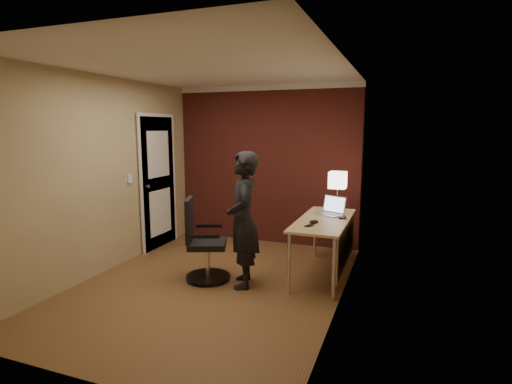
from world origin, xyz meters
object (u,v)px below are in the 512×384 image
desk (330,230)px  mouse (314,222)px  laptop (331,209)px  phone (309,226)px  desk_lamp (338,181)px  office_chair (202,245)px  person (243,220)px  wallet (342,217)px

desk → mouse: 0.34m
laptop → phone: (-0.13, -0.74, -0.06)m
phone → laptop: bearing=104.6°
mouse → phone: size_ratio=0.87×
desk_lamp → office_chair: 1.99m
phone → office_chair: size_ratio=0.12×
phone → person: bearing=-139.2°
desk_lamp → person: size_ratio=0.34×
mouse → phone: (-0.02, -0.15, -0.01)m
desk → office_chair: 1.58m
laptop → mouse: 0.60m
desk_lamp → wallet: (0.14, -0.42, -0.41)m
phone → desk: bearing=93.2°
phone → office_chair: office_chair is taller
person → desk: bearing=103.7°
wallet → desk: bearing=-139.4°
office_chair → person: 0.64m
desk_lamp → phone: 1.06m
laptop → office_chair: bearing=-144.8°
desk_lamp → laptop: size_ratio=1.31×
mouse → phone: 0.15m
office_chair → person: bearing=2.6°
desk_lamp → mouse: 0.92m
desk → person: bearing=-144.4°
desk → office_chair: office_chair is taller
desk → mouse: bearing=-117.1°
laptop → wallet: bearing=-49.1°
laptop → mouse: (-0.11, -0.59, -0.05)m
desk_lamp → phone: bearing=-99.6°
mouse → person: 0.84m
laptop → phone: 0.75m
phone → person: size_ratio=0.07×
desk_lamp → phone: desk_lamp is taller
mouse → desk_lamp: bearing=101.0°
desk → laptop: size_ratio=3.67×
office_chair → desk: bearing=25.0°
desk → phone: 0.47m
laptop → phone: bearing=-99.8°
desk_lamp → mouse: size_ratio=5.35×
mouse → office_chair: bearing=-142.6°
desk_lamp → mouse: bearing=-99.7°
phone → desk_lamp: bearing=104.8°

